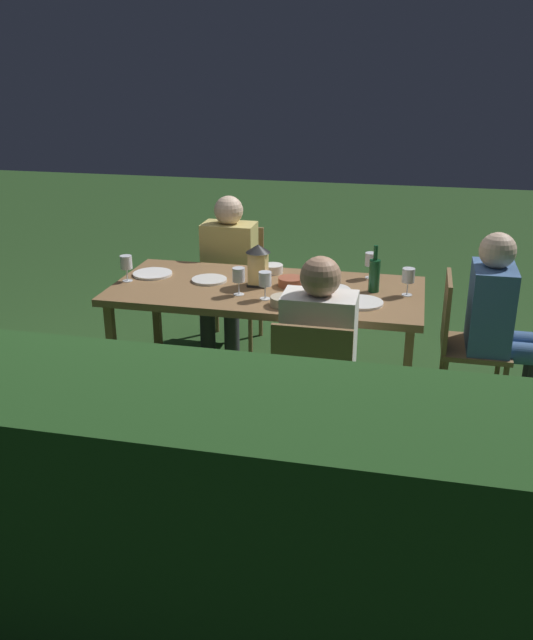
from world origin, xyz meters
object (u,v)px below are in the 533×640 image
at_px(green_bottle_on_table, 374,274).
at_px(bowl_salad, 273,269).
at_px(plate_d, 362,303).
at_px(bowl_olives, 291,282).
at_px(dining_table, 266,295).
at_px(wine_glass_a, 265,280).
at_px(person_in_blue, 501,318).
at_px(wine_glass_b, 126,264).
at_px(lantern_centerpiece, 258,263).
at_px(plate_b, 209,280).
at_px(plate_c, 153,274).
at_px(person_in_cream, 320,346).
at_px(wine_glass_c, 239,276).
at_px(wine_glass_e, 408,277).
at_px(chair_side_right_a, 314,388).
at_px(bowl_bread, 284,301).
at_px(wine_glass_d, 371,261).
at_px(person_in_mustard, 227,267).
at_px(chair_head_near, 463,339).
at_px(chair_side_left_b, 235,279).
at_px(plate_a, 332,290).

relative_size(green_bottle_on_table, bowl_salad, 2.16).
distance_m(plate_d, bowl_olives, 0.52).
distance_m(dining_table, wine_glass_a, 0.27).
height_order(person_in_blue, wine_glass_b, person_in_blue).
bearing_deg(lantern_centerpiece, wine_glass_b, 6.79).
bearing_deg(plate_b, bowl_salad, -144.68).
xyz_separation_m(green_bottle_on_table, plate_c, (1.45, -0.02, -0.10)).
bearing_deg(person_in_cream, green_bottle_on_table, -107.28).
distance_m(wine_glass_c, plate_b, 0.35).
bearing_deg(wine_glass_e, bowl_salad, -16.69).
bearing_deg(chair_side_right_a, wine_glass_a, -57.69).
bearing_deg(dining_table, bowl_bread, 120.12).
height_order(chair_side_right_a, bowl_olives, chair_side_right_a).
bearing_deg(person_in_blue, bowl_olives, -2.95).
xyz_separation_m(wine_glass_d, bowl_salad, (0.64, 0.03, -0.09)).
distance_m(wine_glass_a, plate_d, 0.58).
xyz_separation_m(plate_b, bowl_salad, (-0.36, -0.26, 0.02)).
height_order(wine_glass_b, wine_glass_c, same).
distance_m(chair_side_right_a, bowl_salad, 1.27).
bearing_deg(wine_glass_a, lantern_centerpiece, -67.90).
bearing_deg(bowl_salad, person_in_mustard, -38.88).
relative_size(dining_table, wine_glass_d, 11.46).
xyz_separation_m(wine_glass_c, wine_glass_d, (-0.75, -0.51, 0.00)).
bearing_deg(wine_glass_d, dining_table, 29.25).
relative_size(chair_side_right_a, lantern_centerpiece, 3.28).
xyz_separation_m(green_bottle_on_table, wine_glass_c, (0.79, 0.24, 0.01)).
xyz_separation_m(person_in_mustard, chair_head_near, (-1.65, 0.64, -0.15)).
distance_m(chair_side_left_b, person_in_cream, 1.73).
xyz_separation_m(wine_glass_e, plate_d, (0.25, 0.21, -0.11)).
bearing_deg(wine_glass_b, person_in_cream, 156.63).
distance_m(person_in_cream, wine_glass_c, 0.77).
height_order(wine_glass_b, bowl_bread, wine_glass_b).
bearing_deg(green_bottle_on_table, person_in_mustard, -27.45).
bearing_deg(bowl_salad, bowl_bread, 108.01).
bearing_deg(chair_head_near, wine_glass_c, 6.99).
bearing_deg(green_bottle_on_table, bowl_bread, 37.26).
bearing_deg(chair_side_right_a, wine_glass_e, -115.74).
relative_size(green_bottle_on_table, plate_c, 1.12).
bearing_deg(bowl_olives, plate_b, 1.18).
bearing_deg(wine_glass_e, green_bottle_on_table, -7.83).
height_order(chair_side_right_a, plate_b, chair_side_right_a).
bearing_deg(plate_b, person_in_cream, 139.84).
relative_size(person_in_mustard, bowl_olives, 7.14).
xyz_separation_m(dining_table, wine_glass_c, (0.13, 0.17, 0.17)).
xyz_separation_m(wine_glass_a, wine_glass_c, (0.17, -0.04, 0.00)).
height_order(wine_glass_c, plate_a, wine_glass_c).
xyz_separation_m(dining_table, bowl_salad, (0.03, -0.31, 0.08)).
xyz_separation_m(chair_head_near, wine_glass_c, (1.35, 0.17, 0.36)).
bearing_deg(person_in_blue, dining_table, -0.00).
distance_m(dining_table, bowl_olives, 0.18).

